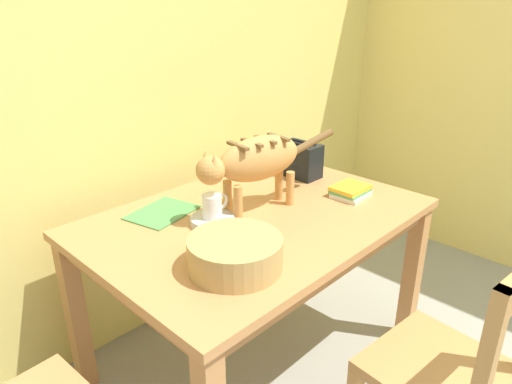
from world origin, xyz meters
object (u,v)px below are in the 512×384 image
wicker_basket (235,253)px  wooden_chair_near (452,373)px  cat (255,161)px  coffee_mug (213,206)px  dining_table (256,232)px  magazine (162,212)px  toaster (300,160)px  saucer_bowl (212,221)px  book_stack (351,191)px

wicker_basket → wooden_chair_near: 0.80m
cat → coffee_mug: cat is taller
dining_table → magazine: bearing=132.3°
cat → coffee_mug: 0.25m
magazine → toaster: (0.75, -0.13, 0.08)m
cat → wicker_basket: size_ratio=2.22×
saucer_bowl → wicker_basket: size_ratio=0.56×
magazine → toaster: 0.76m
saucer_bowl → book_stack: 0.66m
book_stack → dining_table: bearing=158.3°
wicker_basket → saucer_bowl: bearing=61.8°
cat → saucer_bowl: bearing=90.0°
saucer_bowl → coffee_mug: 0.06m
magazine → book_stack: bearing=-46.7°
magazine → book_stack: (0.70, -0.46, 0.02)m
magazine → saucer_bowl: bearing=-84.4°
coffee_mug → wicker_basket: size_ratio=0.39×
cat → dining_table: bearing=149.7°
coffee_mug → wooden_chair_near: 1.01m
cat → wooden_chair_near: (-0.00, -0.89, -0.51)m
cat → book_stack: bearing=-107.2°
saucer_bowl → toaster: size_ratio=0.88×
book_stack → wicker_basket: bearing=-175.1°
toaster → book_stack: bearing=-97.9°
coffee_mug → book_stack: (0.62, -0.23, -0.05)m
wicker_basket → toaster: 0.92m
magazine → wooden_chair_near: wooden_chair_near is taller
dining_table → toaster: 0.54m
dining_table → wooden_chair_near: 0.88m
saucer_bowl → wicker_basket: 0.34m
coffee_mug → toaster: size_ratio=0.61×
book_stack → wicker_basket: wicker_basket is taller
cat → coffee_mug: size_ratio=5.69×
book_stack → wooden_chair_near: 0.86m
wicker_basket → wooden_chair_near: wooden_chair_near is taller
cat → wooden_chair_near: size_ratio=0.74×
magazine → wicker_basket: size_ratio=0.86×
wicker_basket → wooden_chair_near: bearing=-59.4°
wicker_basket → book_stack: bearing=4.9°
coffee_mug → toaster: 0.67m
book_stack → toaster: 0.34m
saucer_bowl → toaster: toaster is taller
coffee_mug → wooden_chair_near: wooden_chair_near is taller
toaster → saucer_bowl: bearing=-171.7°
coffee_mug → magazine: (-0.08, 0.23, -0.08)m
coffee_mug → saucer_bowl: bearing=180.0°
saucer_bowl → wooden_chair_near: bearing=-77.5°
wicker_basket → magazine: bearing=81.1°
coffee_mug → dining_table: bearing=-18.4°
cat → toaster: cat is taller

